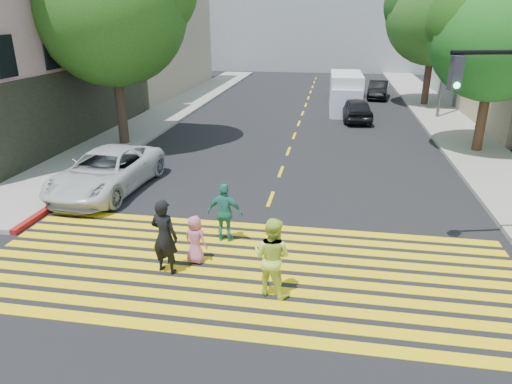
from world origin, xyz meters
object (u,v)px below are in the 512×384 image
(pedestrian_man, at_px, (164,237))
(white_sedan, at_px, (106,171))
(tree_right_far, at_px, (438,10))
(dark_car_parked, at_px, (378,90))
(pedestrian_woman, at_px, (272,257))
(dark_car_near, at_px, (356,109))
(tree_left, at_px, (112,0))
(white_van, at_px, (345,94))
(pedestrian_extra, at_px, (225,213))
(silver_car, at_px, (353,86))
(tree_right_near, at_px, (500,28))
(pedestrian_child, at_px, (195,239))

(pedestrian_man, bearing_deg, white_sedan, -38.28)
(tree_right_far, relative_size, dark_car_parked, 2.32)
(pedestrian_woman, height_order, dark_car_near, pedestrian_woman)
(tree_left, relative_size, white_van, 1.85)
(pedestrian_extra, xyz_separation_m, dark_car_parked, (6.03, 25.08, -0.19))
(tree_left, height_order, dark_car_near, tree_left)
(tree_right_far, relative_size, white_sedan, 1.75)
(dark_car_parked, bearing_deg, silver_car, 141.29)
(tree_right_far, height_order, white_sedan, tree_right_far)
(white_sedan, bearing_deg, pedestrian_extra, -28.38)
(dark_car_parked, bearing_deg, tree_right_near, -69.47)
(dark_car_near, bearing_deg, tree_right_far, -137.80)
(pedestrian_extra, height_order, white_van, white_van)
(tree_left, distance_m, pedestrian_extra, 12.82)
(silver_car, bearing_deg, pedestrian_woman, 84.18)
(dark_car_near, relative_size, silver_car, 0.94)
(tree_right_near, xyz_separation_m, tree_right_far, (-0.34, 11.82, 0.85))
(tree_right_far, distance_m, white_van, 8.18)
(pedestrian_woman, relative_size, pedestrian_child, 1.46)
(pedestrian_child, height_order, dark_car_parked, dark_car_parked)
(tree_right_far, relative_size, pedestrian_extra, 5.49)
(pedestrian_woman, bearing_deg, white_sedan, -18.63)
(pedestrian_extra, height_order, dark_car_near, pedestrian_extra)
(pedestrian_woman, bearing_deg, tree_right_near, -100.63)
(tree_right_far, distance_m, pedestrian_child, 26.05)
(silver_car, xyz_separation_m, white_van, (-0.71, -7.81, 0.53))
(dark_car_parked, bearing_deg, pedestrian_woman, -91.64)
(tree_right_far, relative_size, silver_car, 2.15)
(tree_right_far, xyz_separation_m, dark_car_near, (-5.00, -5.74, -5.55))
(tree_right_far, xyz_separation_m, dark_car_parked, (-3.04, 2.77, -5.59))
(tree_right_near, bearing_deg, pedestrian_child, -130.04)
(pedestrian_woman, relative_size, silver_car, 0.43)
(tree_left, relative_size, pedestrian_woman, 5.25)
(pedestrian_child, xyz_separation_m, white_van, (3.95, 20.47, 0.53))
(tree_left, xyz_separation_m, pedestrian_child, (6.58, -10.34, -5.89))
(pedestrian_woman, distance_m, pedestrian_extra, 2.84)
(tree_right_far, xyz_separation_m, pedestrian_child, (-9.54, -23.58, -5.62))
(tree_left, relative_size, tree_right_near, 1.21)
(tree_right_far, bearing_deg, dark_car_parked, 137.65)
(tree_right_far, distance_m, pedestrian_woman, 26.30)
(pedestrian_child, relative_size, silver_car, 0.29)
(white_van, bearing_deg, pedestrian_woman, -96.40)
(pedestrian_man, relative_size, white_van, 0.36)
(dark_car_parked, xyz_separation_m, white_van, (-2.56, -5.87, 0.50))
(tree_right_far, relative_size, pedestrian_child, 7.35)
(tree_right_near, bearing_deg, tree_left, -175.07)
(tree_left, relative_size, pedestrian_extra, 5.75)
(pedestrian_man, bearing_deg, dark_car_near, -92.71)
(dark_car_near, bearing_deg, pedestrian_man, 67.75)
(pedestrian_extra, relative_size, dark_car_parked, 0.42)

